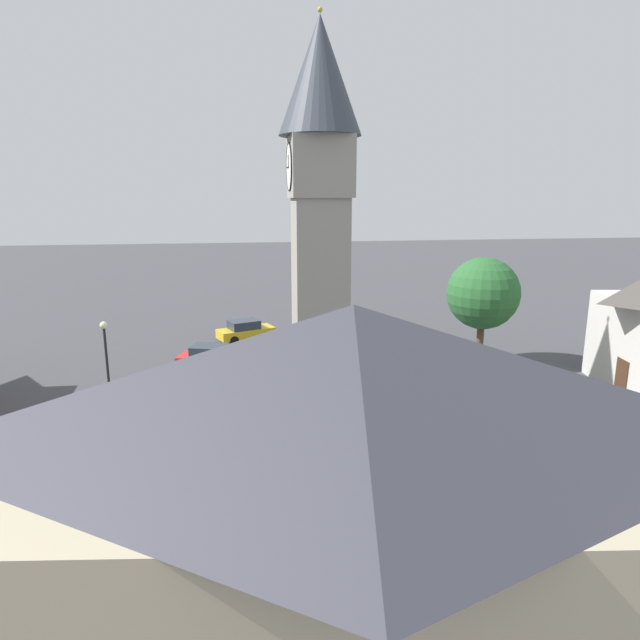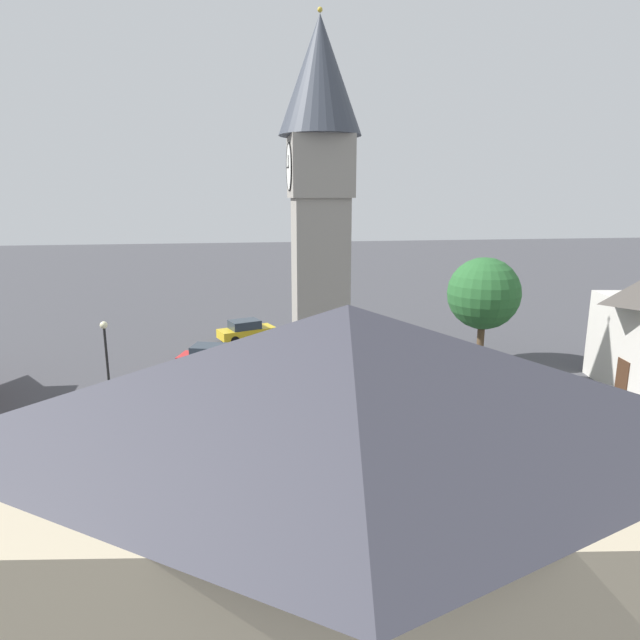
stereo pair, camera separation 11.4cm
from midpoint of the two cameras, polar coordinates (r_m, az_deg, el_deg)
ground_plane at (r=29.02m, az=0.11°, el=-8.08°), size 200.00×200.00×0.00m
clock_tower at (r=27.11m, az=0.12°, el=14.10°), size 3.98×3.98×18.81m
car_blue_kerb at (r=29.20m, az=17.46°, el=-6.97°), size 4.46×3.21×1.53m
car_silver_kerb at (r=40.20m, az=-7.71°, el=-1.08°), size 3.04×4.46×1.53m
car_red_corner at (r=33.82m, az=-11.22°, el=-3.90°), size 2.76×4.43×1.53m
car_white_side at (r=23.57m, az=16.67°, el=-11.79°), size 2.03×4.23×1.53m
car_black_far at (r=22.79m, az=-26.83°, el=-13.58°), size 4.23×2.01×1.53m
pedestrian at (r=22.10m, az=6.86°, el=-12.31°), size 0.37×0.49×1.69m
tree at (r=34.66m, az=16.97°, el=2.67°), size 4.43×4.43×6.80m
building_shop_left at (r=9.98m, az=3.04°, el=-23.41°), size 6.89×11.24×8.79m
lamp_post at (r=27.92m, az=-21.51°, el=-3.11°), size 0.36×0.36×4.61m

